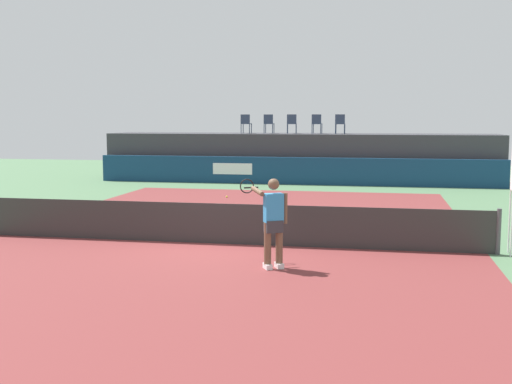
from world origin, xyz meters
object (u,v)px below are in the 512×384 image
Objects in this scene: spectator_chair_far_right at (340,123)px; tennis_player at (273,220)px; net_post_far at (499,232)px; spectator_chair_left at (269,123)px; tennis_ball at (227,197)px; spectator_chair_far_left at (246,123)px; spectator_chair_right at (317,123)px; spectator_chair_center at (292,123)px.

spectator_chair_far_right is 0.50× the size of tennis_player.
tennis_player reaches higher than net_post_far.
tennis_ball is at bearing -92.92° from spectator_chair_left.
spectator_chair_left reaches higher than net_post_far.
spectator_chair_far_right is (3.35, -0.21, 0.00)m from spectator_chair_left.
tennis_player reaches higher than tennis_ball.
spectator_chair_far_left reaches higher than net_post_far.
spectator_chair_far_left is at bearing -179.60° from spectator_chair_far_right.
spectator_chair_left and spectator_chair_far_right have the same top height.
spectator_chair_left is at bearing 177.67° from spectator_chair_right.
tennis_ball is (-2.63, -6.91, -2.66)m from spectator_chair_right.
spectator_chair_left is 17.30m from net_post_far.
tennis_ball is at bearing -118.64° from spectator_chair_far_right.
spectator_chair_far_right is (2.24, -0.03, 0.00)m from spectator_chair_center.
spectator_chair_center is at bearing 113.38° from net_post_far.
spectator_chair_center is at bearing 179.14° from spectator_chair_far_right.
tennis_player is at bearing -79.95° from spectator_chair_left.
spectator_chair_far_left is 1.08m from spectator_chair_left.
spectator_chair_left is 1.00× the size of spectator_chair_right.
tennis_ball is (-3.71, -6.79, -2.66)m from spectator_chair_far_right.
spectator_chair_left is (1.05, 0.24, 0.00)m from spectator_chair_far_left.
spectator_chair_center and spectator_chair_far_right have the same top height.
spectator_chair_far_left is 3.33m from spectator_chair_right.
spectator_chair_far_right is at bearing -3.60° from spectator_chair_left.
spectator_chair_far_right is at bearing -6.26° from spectator_chair_right.
spectator_chair_center is at bearing 77.83° from tennis_ball.
net_post_far reaches higher than tennis_ball.
spectator_chair_right is at bearing 2.57° from spectator_chair_far_left.
spectator_chair_right is 1.09m from spectator_chair_far_right.
tennis_player is (-4.57, -2.15, 0.46)m from net_post_far.
spectator_chair_far_right is 8.18m from tennis_ball.
net_post_far is at bearing -66.62° from spectator_chair_center.
spectator_chair_left is at bearing 87.08° from tennis_ball.
spectator_chair_center is 16.67m from net_post_far.
spectator_chair_left is at bearing 116.56° from net_post_far.
tennis_player is (-0.25, -17.29, -1.73)m from spectator_chair_far_right.
net_post_far is 5.07m from tennis_player.
spectator_chair_center is 7.47m from tennis_ball.
spectator_chair_far_left is at bearing 103.53° from tennis_player.
spectator_chair_far_left is 17.84m from tennis_player.
spectator_chair_far_right is at bearing 0.40° from spectator_chair_far_left.
spectator_chair_far_left and spectator_chair_left have the same top height.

